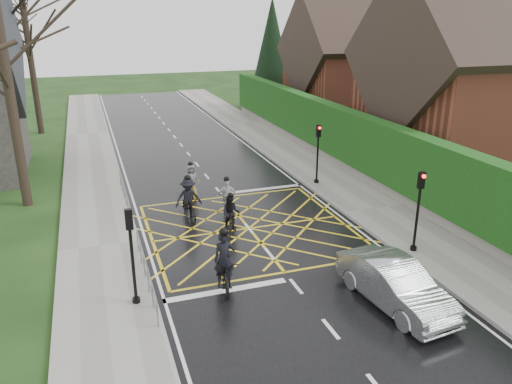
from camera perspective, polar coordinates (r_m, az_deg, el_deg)
ground at (r=20.95m, az=-0.82°, el=-4.19°), size 120.00×120.00×0.00m
road at (r=20.94m, az=-0.82°, el=-4.18°), size 9.00×80.00×0.01m
sidewalk_right at (r=23.34m, az=13.33°, el=-1.98°), size 3.00×80.00×0.15m
sidewalk_left at (r=20.06m, az=-17.43°, el=-6.05°), size 3.00×80.00×0.15m
stone_wall at (r=28.97m, az=10.14°, el=3.07°), size 0.50×38.00×0.70m
hedge at (r=28.53m, az=10.34°, el=6.44°), size 0.90×38.00×2.80m
house_near at (r=30.58m, az=24.32°, el=10.93°), size 11.80×9.80×11.30m
house_far at (r=41.91m, az=11.09°, el=13.68°), size 9.80×8.80×10.30m
conifer at (r=47.39m, az=1.82°, el=15.44°), size 4.60×4.60×10.00m
tree_far at (r=40.38m, az=-24.72°, el=16.14°), size 8.40×8.40×10.40m
railing_south at (r=16.66m, az=-12.49°, el=-8.34°), size 0.05×5.04×1.03m
railing_north at (r=23.54m, az=-14.75°, el=-0.06°), size 0.05×6.04×1.03m
traffic_light_ne at (r=25.89m, az=7.05°, el=4.26°), size 0.24×0.31×3.21m
traffic_light_se at (r=19.09m, az=17.99°, el=-2.25°), size 0.24×0.31×3.21m
traffic_light_sw at (r=15.34m, az=-13.95°, el=-7.31°), size 0.24×0.31×3.21m
cyclist_rear at (r=16.44m, az=-3.53°, el=-8.67°), size 1.12×2.24×2.08m
cyclist_back at (r=20.48m, az=-2.83°, el=-2.85°), size 1.09×1.73×1.68m
cyclist_mid at (r=21.91m, az=-7.68°, el=-1.22°), size 1.22×2.08×1.99m
cyclist_front at (r=22.26m, az=-3.30°, el=-0.96°), size 0.98×1.79×1.75m
cyclist_lead at (r=24.72m, az=-7.38°, el=0.92°), size 0.79×1.79×1.72m
car at (r=16.02m, az=15.62°, el=-10.11°), size 1.95×4.45×1.42m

